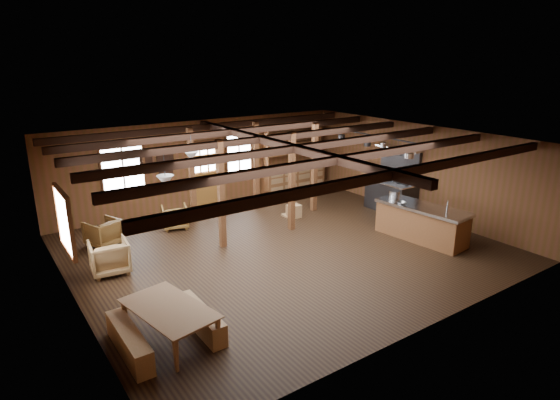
% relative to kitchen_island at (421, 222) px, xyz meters
% --- Properties ---
extents(room, '(10.04, 9.04, 2.84)m').
position_rel_kitchen_island_xyz_m(room, '(-3.41, 1.60, 0.92)').
color(room, black).
rests_on(room, ground).
extents(ceiling_joists, '(9.80, 8.82, 0.18)m').
position_rel_kitchen_island_xyz_m(ceiling_joists, '(-3.41, 1.77, 2.20)').
color(ceiling_joists, black).
rests_on(ceiling_joists, ceiling).
extents(timber_posts, '(3.95, 2.35, 2.80)m').
position_rel_kitchen_island_xyz_m(timber_posts, '(-2.89, 3.68, 0.92)').
color(timber_posts, '#402112').
rests_on(timber_posts, floor).
extents(back_door, '(1.02, 0.08, 2.15)m').
position_rel_kitchen_island_xyz_m(back_door, '(-3.41, 6.05, 0.40)').
color(back_door, brown).
rests_on(back_door, floor).
extents(window_back_left, '(1.32, 0.06, 1.32)m').
position_rel_kitchen_island_xyz_m(window_back_left, '(-6.01, 6.06, 1.12)').
color(window_back_left, white).
rests_on(window_back_left, wall_back).
extents(window_back_right, '(1.02, 0.06, 1.32)m').
position_rel_kitchen_island_xyz_m(window_back_right, '(-2.11, 6.06, 1.12)').
color(window_back_right, white).
rests_on(window_back_right, wall_back).
extents(window_left, '(0.14, 1.24, 1.32)m').
position_rel_kitchen_island_xyz_m(window_left, '(-8.37, 2.10, 1.12)').
color(window_left, white).
rests_on(window_left, wall_back).
extents(notice_boards, '(1.08, 0.03, 0.90)m').
position_rel_kitchen_island_xyz_m(notice_boards, '(-4.91, 6.05, 1.16)').
color(notice_boards, beige).
rests_on(notice_boards, wall_back).
extents(back_counter, '(2.55, 0.60, 2.45)m').
position_rel_kitchen_island_xyz_m(back_counter, '(-0.01, 5.80, 0.12)').
color(back_counter, brown).
rests_on(back_counter, floor).
extents(pendant_lamps, '(1.86, 2.36, 0.66)m').
position_rel_kitchen_island_xyz_m(pendant_lamps, '(-5.66, 2.60, 1.77)').
color(pendant_lamps, '#2C2C2F').
rests_on(pendant_lamps, ceiling).
extents(pot_rack, '(0.42, 3.00, 0.45)m').
position_rel_kitchen_island_xyz_m(pot_rack, '(0.01, 1.74, 1.81)').
color(pot_rack, '#2C2C2F').
rests_on(pot_rack, ceiling).
extents(kitchen_island, '(1.15, 2.58, 1.20)m').
position_rel_kitchen_island_xyz_m(kitchen_island, '(0.00, 0.00, 0.00)').
color(kitchen_island, brown).
rests_on(kitchen_island, floor).
extents(step_stool, '(0.47, 0.34, 0.40)m').
position_rel_kitchen_island_xyz_m(step_stool, '(-1.77, 3.35, -0.28)').
color(step_stool, olive).
rests_on(step_stool, floor).
extents(commercial_range, '(0.84, 1.64, 2.02)m').
position_rel_kitchen_island_xyz_m(commercial_range, '(1.24, 2.17, 0.17)').
color(commercial_range, '#2C2C2F').
rests_on(commercial_range, floor).
extents(dining_table, '(1.32, 1.95, 0.63)m').
position_rel_kitchen_island_xyz_m(dining_table, '(-7.31, -0.62, -0.16)').
color(dining_table, '#885F3E').
rests_on(dining_table, floor).
extents(bench_wall, '(0.30, 1.62, 0.44)m').
position_rel_kitchen_island_xyz_m(bench_wall, '(-8.06, -0.62, -0.26)').
color(bench_wall, olive).
rests_on(bench_wall, floor).
extents(bench_aisle, '(0.29, 1.53, 0.42)m').
position_rel_kitchen_island_xyz_m(bench_aisle, '(-6.77, -0.62, -0.27)').
color(bench_aisle, olive).
rests_on(bench_aisle, floor).
extents(armchair_a, '(0.97, 0.99, 0.70)m').
position_rel_kitchen_island_xyz_m(armchair_a, '(-7.14, 4.42, -0.13)').
color(armchair_a, brown).
rests_on(armchair_a, floor).
extents(armchair_b, '(0.87, 0.88, 0.65)m').
position_rel_kitchen_island_xyz_m(armchair_b, '(-5.10, 4.59, -0.15)').
color(armchair_b, brown).
rests_on(armchair_b, floor).
extents(armchair_c, '(0.91, 0.93, 0.77)m').
position_rel_kitchen_island_xyz_m(armchair_c, '(-7.46, 2.68, -0.09)').
color(armchair_c, olive).
rests_on(armchair_c, floor).
extents(counter_pot, '(0.30, 0.30, 0.18)m').
position_rel_kitchen_island_xyz_m(counter_pot, '(-0.00, 1.00, 0.55)').
color(counter_pot, silver).
rests_on(counter_pot, kitchen_island).
extents(bowl, '(0.31, 0.31, 0.06)m').
position_rel_kitchen_island_xyz_m(bowl, '(-0.34, 0.44, 0.49)').
color(bowl, silver).
rests_on(bowl, kitchen_island).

